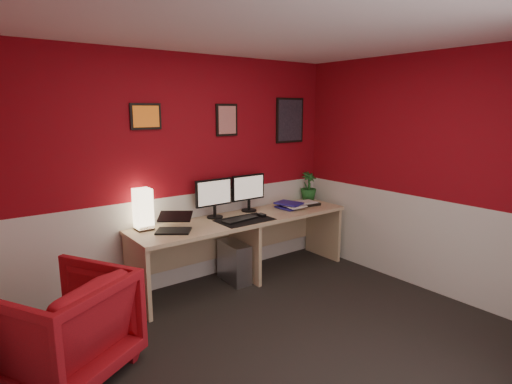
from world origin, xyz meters
name	(u,v)px	position (x,y,z in m)	size (l,w,h in m)	color
ground	(287,351)	(0.00, 0.00, 0.00)	(4.00, 3.50, 0.01)	black
ceiling	(292,24)	(0.00, 0.00, 2.50)	(4.00, 3.50, 0.01)	white
wall_back	(181,173)	(0.00, 1.75, 1.25)	(4.00, 0.01, 2.50)	maroon
wall_right	(434,175)	(2.00, 0.00, 1.25)	(0.01, 3.50, 2.50)	maroon
wainscot_back	(184,239)	(0.00, 1.75, 0.50)	(4.00, 0.01, 1.00)	silver
wainscot_right	(428,245)	(2.00, 0.00, 0.50)	(0.01, 3.50, 1.00)	silver
desk	(245,248)	(0.59, 1.41, 0.36)	(2.60, 0.65, 0.73)	tan
shoji_lamp	(143,210)	(-0.50, 1.62, 0.93)	(0.16, 0.16, 0.40)	#FFE5B2
laptop	(173,221)	(-0.30, 1.37, 0.84)	(0.33, 0.23, 0.22)	black
monitor_left	(214,192)	(0.31, 1.59, 1.02)	(0.45, 0.06, 0.58)	black
monitor_right	(249,187)	(0.80, 1.61, 1.02)	(0.45, 0.06, 0.58)	black
desk_mat	(245,220)	(0.52, 1.30, 0.73)	(0.60, 0.38, 0.01)	black
keyboard	(240,219)	(0.47, 1.32, 0.74)	(0.42, 0.14, 0.02)	black
mouse	(261,215)	(0.75, 1.30, 0.75)	(0.06, 0.10, 0.03)	black
book_bottom	(281,209)	(1.14, 1.42, 0.74)	(0.20, 0.26, 0.02)	navy
book_middle	(284,206)	(1.18, 1.41, 0.77)	(0.24, 0.32, 0.02)	silver
book_top	(284,205)	(1.15, 1.38, 0.79)	(0.23, 0.30, 0.03)	navy
zen_tray	(304,204)	(1.54, 1.44, 0.74)	(0.35, 0.25, 0.03)	black
potted_plant	(308,186)	(1.79, 1.63, 0.92)	(0.21, 0.21, 0.37)	#19591E
pc_tower	(234,262)	(0.46, 1.43, 0.23)	(0.20, 0.45, 0.45)	#99999E
armchair	(62,326)	(-1.49, 0.76, 0.39)	(0.83, 0.85, 0.77)	red
art_left	(146,116)	(-0.37, 1.74, 1.85)	(0.32, 0.02, 0.26)	orange
art_center	(227,120)	(0.58, 1.74, 1.80)	(0.28, 0.02, 0.36)	red
art_right	(290,120)	(1.54, 1.74, 1.78)	(0.44, 0.02, 0.56)	black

